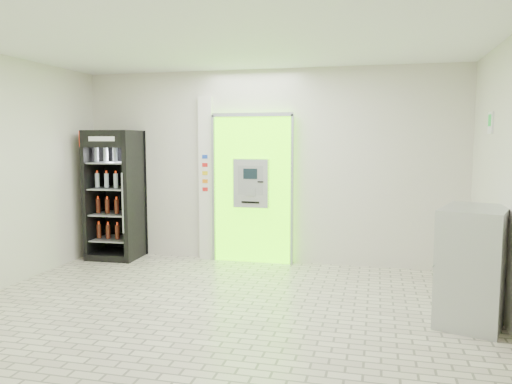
% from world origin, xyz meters
% --- Properties ---
extents(ground, '(6.00, 6.00, 0.00)m').
position_xyz_m(ground, '(0.00, 0.00, 0.00)').
color(ground, beige).
rests_on(ground, ground).
extents(room_shell, '(6.00, 6.00, 6.00)m').
position_xyz_m(room_shell, '(0.00, 0.00, 1.84)').
color(room_shell, beige).
rests_on(room_shell, ground).
extents(atm_assembly, '(1.30, 0.24, 2.33)m').
position_xyz_m(atm_assembly, '(-0.20, 2.41, 1.17)').
color(atm_assembly, '#58F300').
rests_on(atm_assembly, ground).
extents(pillar, '(0.22, 0.11, 2.60)m').
position_xyz_m(pillar, '(-0.98, 2.45, 1.30)').
color(pillar, silver).
rests_on(pillar, ground).
extents(beverage_cooler, '(0.80, 0.75, 2.07)m').
position_xyz_m(beverage_cooler, '(-2.43, 2.15, 0.99)').
color(beverage_cooler, black).
rests_on(beverage_cooler, ground).
extents(steel_cabinet, '(0.88, 1.06, 1.22)m').
position_xyz_m(steel_cabinet, '(2.68, 0.40, 0.61)').
color(steel_cabinet, '#A9ACB1').
rests_on(steel_cabinet, ground).
extents(exit_sign, '(0.02, 0.22, 0.26)m').
position_xyz_m(exit_sign, '(2.99, 1.40, 2.12)').
color(exit_sign, white).
rests_on(exit_sign, room_shell).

